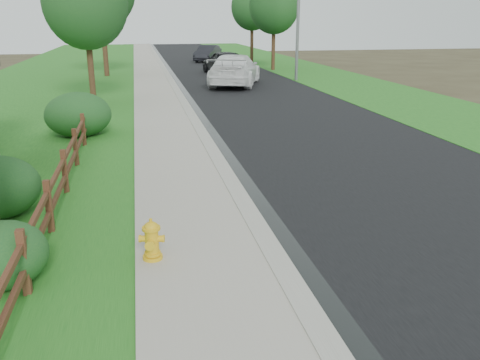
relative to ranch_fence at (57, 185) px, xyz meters
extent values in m
cube|color=black|center=(8.20, 28.60, -0.61)|extent=(8.00, 90.00, 0.02)
cube|color=gray|center=(4.00, 28.60, -0.56)|extent=(0.40, 90.00, 0.12)
cube|color=black|center=(4.35, 28.60, -0.60)|extent=(0.50, 90.00, 0.00)
cube|color=#A0988B|center=(2.70, 28.60, -0.57)|extent=(2.20, 90.00, 0.10)
cube|color=#1B5B1A|center=(0.80, 28.60, -0.59)|extent=(1.60, 90.00, 0.06)
cube|color=#1B5B1A|center=(-4.40, 28.60, -0.60)|extent=(9.00, 90.00, 0.04)
cube|color=#1B5B1A|center=(15.10, 28.60, -0.60)|extent=(6.00, 90.00, 0.04)
cube|color=#442516|center=(0.00, -3.60, -0.07)|extent=(0.12, 0.12, 1.10)
cube|color=#442516|center=(0.00, -1.20, -0.07)|extent=(0.12, 0.12, 1.10)
cube|color=#442516|center=(0.00, 1.20, -0.07)|extent=(0.12, 0.12, 1.10)
cube|color=#442516|center=(0.00, 3.60, -0.07)|extent=(0.12, 0.12, 1.10)
cube|color=#442516|center=(0.00, 6.00, -0.07)|extent=(0.12, 0.12, 1.10)
cube|color=#442516|center=(0.00, 8.40, -0.07)|extent=(0.12, 0.12, 1.10)
cube|color=#442516|center=(0.00, -4.80, -0.17)|extent=(0.08, 2.35, 0.10)
cube|color=#442516|center=(0.00, -4.80, 0.23)|extent=(0.08, 2.35, 0.10)
cube|color=#442516|center=(0.00, -2.40, -0.17)|extent=(0.08, 2.35, 0.10)
cube|color=#442516|center=(0.00, -2.40, 0.23)|extent=(0.08, 2.35, 0.10)
cube|color=#442516|center=(0.00, 0.00, -0.17)|extent=(0.08, 2.35, 0.10)
cube|color=#442516|center=(0.00, 0.00, 0.23)|extent=(0.08, 2.35, 0.10)
cube|color=#442516|center=(0.00, 2.40, -0.17)|extent=(0.08, 2.35, 0.10)
cube|color=#442516|center=(0.00, 2.40, 0.23)|extent=(0.08, 2.35, 0.10)
cube|color=#442516|center=(0.00, 4.80, -0.17)|extent=(0.08, 2.35, 0.10)
cube|color=#442516|center=(0.00, 4.80, 0.23)|extent=(0.08, 2.35, 0.10)
cube|color=#442516|center=(0.00, 7.20, -0.17)|extent=(0.08, 2.35, 0.10)
cube|color=#442516|center=(0.00, 7.20, 0.23)|extent=(0.08, 2.35, 0.10)
cylinder|color=gold|center=(1.90, -2.88, -0.49)|extent=(0.34, 0.34, 0.06)
cylinder|color=gold|center=(1.90, -2.88, -0.22)|extent=(0.23, 0.23, 0.52)
cylinder|color=gold|center=(1.90, -2.88, -0.42)|extent=(0.28, 0.28, 0.05)
cylinder|color=gold|center=(1.90, -2.88, 0.04)|extent=(0.31, 0.31, 0.05)
ellipsoid|color=gold|center=(1.90, -2.88, 0.06)|extent=(0.25, 0.25, 0.19)
cylinder|color=gold|center=(1.90, -2.88, 0.19)|extent=(0.06, 0.06, 0.07)
cylinder|color=gold|center=(1.87, -3.03, -0.19)|extent=(0.17, 0.15, 0.15)
cylinder|color=gold|center=(1.73, -2.85, -0.15)|extent=(0.15, 0.14, 0.12)
cylinder|color=gold|center=(2.07, -2.92, -0.15)|extent=(0.15, 0.14, 0.12)
imported|color=white|center=(7.79, 20.51, 0.35)|extent=(4.63, 7.04, 1.90)
imported|color=black|center=(8.24, 27.12, 0.28)|extent=(2.98, 5.45, 1.76)
imported|color=black|center=(8.65, 38.96, 0.16)|extent=(3.33, 4.84, 1.51)
cylinder|color=gray|center=(12.30, 22.21, 4.42)|extent=(0.20, 0.20, 10.08)
ellipsoid|color=#19461F|center=(-0.41, -3.17, -0.09)|extent=(1.72, 1.72, 1.05)
ellipsoid|color=#19461F|center=(-0.30, 7.60, 0.17)|extent=(2.85, 2.85, 1.57)
cylinder|color=#372216|center=(-0.30, 14.47, 1.45)|extent=(0.28, 0.28, 4.13)
ellipsoid|color=#19461F|center=(-0.30, 14.47, 4.10)|extent=(3.86, 3.86, 4.25)
cylinder|color=#372216|center=(-0.30, 27.42, 1.97)|extent=(0.36, 0.36, 5.18)
cylinder|color=#372216|center=(12.60, 29.39, 1.54)|extent=(0.30, 0.30, 4.31)
ellipsoid|color=#19461F|center=(12.60, 29.39, 4.30)|extent=(3.90, 3.90, 4.28)
cylinder|color=#372216|center=(12.60, 37.23, 1.57)|extent=(0.30, 0.30, 4.37)
ellipsoid|color=#19461F|center=(12.60, 37.23, 4.37)|extent=(3.86, 3.86, 4.24)
camera|label=1|loc=(1.82, -10.92, 3.43)|focal=38.00mm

